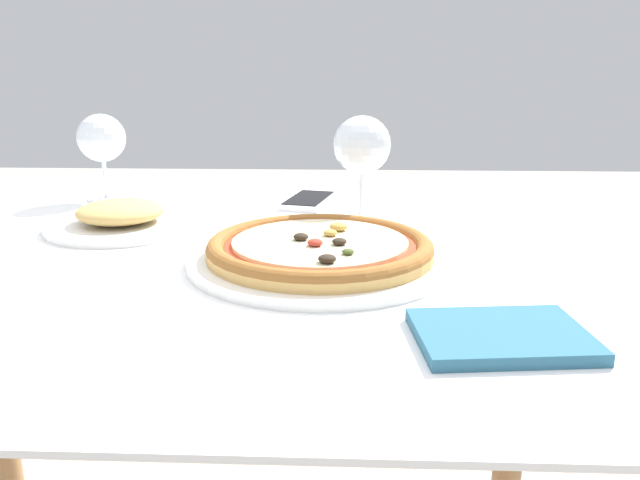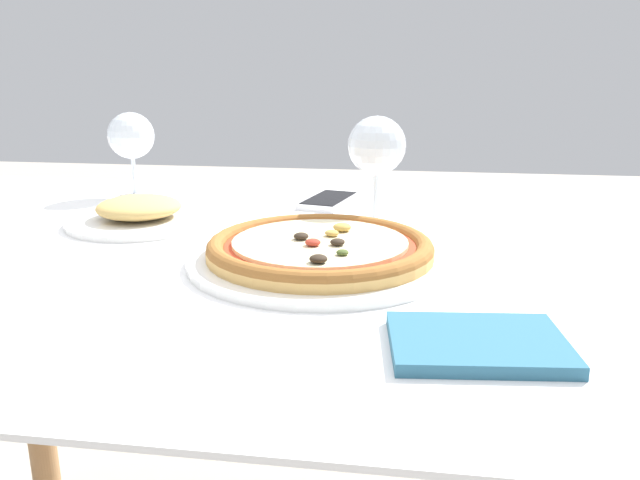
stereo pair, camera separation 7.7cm
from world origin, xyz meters
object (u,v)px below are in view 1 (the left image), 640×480
Objects in this scene: dining_table at (205,308)px; wine_glass_far_right at (102,140)px; wine_glass_far_left at (362,147)px; cell_phone at (309,201)px; pizza_plate at (320,250)px; side_plate at (121,218)px.

wine_glass_far_right reaches higher than dining_table.
wine_glass_far_left is 1.07× the size of wine_glass_far_right.
wine_glass_far_left is 0.20m from cell_phone.
pizza_plate is at bearing -42.09° from wine_glass_far_right.
wine_glass_far_left reaches higher than cell_phone.
cell_phone is (-0.09, 0.13, -0.11)m from wine_glass_far_left.
wine_glass_far_left is (0.06, 0.21, 0.10)m from pizza_plate.
wine_glass_far_right is 0.70× the size of side_plate.
wine_glass_far_right reaches higher than side_plate.
side_plate is (-0.14, 0.10, 0.10)m from dining_table.
pizza_plate is at bearing -20.00° from dining_table.
dining_table is 0.33m from wine_glass_far_left.
wine_glass_far_right is 0.39m from cell_phone.
side_plate is at bearing -171.08° from wine_glass_far_left.
wine_glass_far_left is 0.49m from wine_glass_far_right.
wine_glass_far_right reaches higher than cell_phone.
dining_table is 0.20m from side_plate.
pizza_plate is (0.16, -0.06, 0.10)m from dining_table.
wine_glass_far_left is 1.06× the size of cell_phone.
pizza_plate is 0.24m from wine_glass_far_left.
wine_glass_far_left is at bearing -55.99° from cell_phone.
side_plate reaches higher than pizza_plate.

